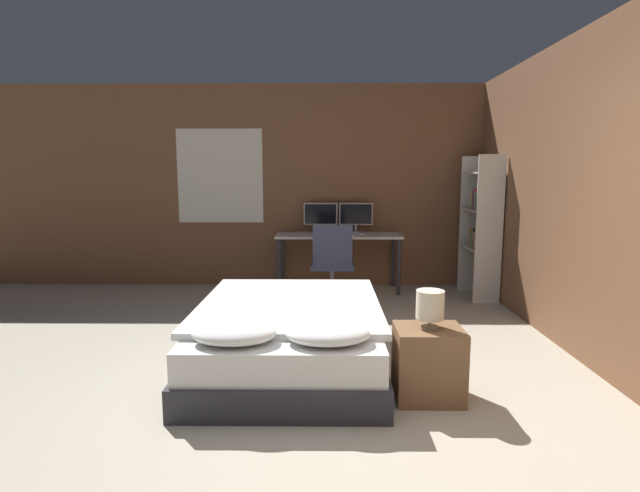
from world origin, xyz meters
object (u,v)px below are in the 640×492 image
(bedside_lamp, at_px, (430,305))
(keyboard, at_px, (339,235))
(monitor_left, at_px, (321,216))
(bookshelf, at_px, (482,220))
(office_chair, at_px, (332,271))
(nightstand, at_px, (428,363))
(bed, at_px, (289,335))
(desk, at_px, (338,241))
(computer_mouse, at_px, (361,235))
(monitor_right, at_px, (356,216))

(bedside_lamp, relative_size, keyboard, 0.67)
(monitor_left, bearing_deg, bookshelf, -15.70)
(office_chair, bearing_deg, nightstand, -75.99)
(bed, height_order, desk, desk)
(keyboard, xyz_separation_m, computer_mouse, (0.28, 0.00, 0.01))
(desk, height_order, monitor_right, monitor_right)
(bedside_lamp, relative_size, office_chair, 0.27)
(nightstand, bearing_deg, bed, 149.51)
(bedside_lamp, xyz_separation_m, office_chair, (-0.62, 2.49, -0.25))
(bed, distance_m, bedside_lamp, 1.22)
(nightstand, height_order, office_chair, office_chair)
(office_chair, bearing_deg, monitor_left, 99.37)
(nightstand, relative_size, monitor_right, 1.11)
(keyboard, xyz_separation_m, office_chair, (-0.09, -0.50, -0.36))
(nightstand, relative_size, office_chair, 0.52)
(bed, height_order, nightstand, bed)
(nightstand, distance_m, computer_mouse, 3.04)
(bedside_lamp, bearing_deg, bed, 149.51)
(monitor_left, bearing_deg, monitor_right, 0.00)
(monitor_right, xyz_separation_m, keyboard, (-0.24, -0.39, -0.22))
(desk, relative_size, office_chair, 1.70)
(nightstand, distance_m, keyboard, 3.08)
(bedside_lamp, relative_size, bookshelf, 0.15)
(nightstand, distance_m, bookshelf, 3.15)
(bedside_lamp, bearing_deg, office_chair, 104.01)
(bedside_lamp, bearing_deg, computer_mouse, 94.75)
(bed, xyz_separation_m, office_chair, (0.37, 1.91, 0.15))
(monitor_left, bearing_deg, computer_mouse, -36.62)
(monitor_left, xyz_separation_m, bookshelf, (1.97, -0.55, -0.01))
(nightstand, distance_m, bedside_lamp, 0.41)
(monitor_left, bearing_deg, bedside_lamp, -77.19)
(monitor_right, height_order, computer_mouse, monitor_right)
(bedside_lamp, xyz_separation_m, bookshelf, (1.21, 2.82, 0.31))
(nightstand, xyz_separation_m, keyboard, (-0.53, 2.99, 0.51))
(bed, height_order, monitor_left, monitor_left)
(bedside_lamp, distance_m, office_chair, 2.58)
(keyboard, bearing_deg, bookshelf, -5.56)
(computer_mouse, bearing_deg, nightstand, -85.25)
(bed, distance_m, nightstand, 1.15)
(monitor_left, distance_m, keyboard, 0.50)
(bedside_lamp, bearing_deg, keyboard, 100.08)
(bed, relative_size, nightstand, 4.06)
(bed, bearing_deg, bookshelf, 45.51)
(bed, distance_m, office_chair, 1.95)
(desk, xyz_separation_m, monitor_left, (-0.24, 0.19, 0.32))
(desk, xyz_separation_m, monitor_right, (0.24, 0.19, 0.32))
(monitor_right, bearing_deg, monitor_left, 180.00)
(computer_mouse, height_order, bookshelf, bookshelf)
(monitor_left, distance_m, bookshelf, 2.05)
(computer_mouse, bearing_deg, bedside_lamp, -85.25)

